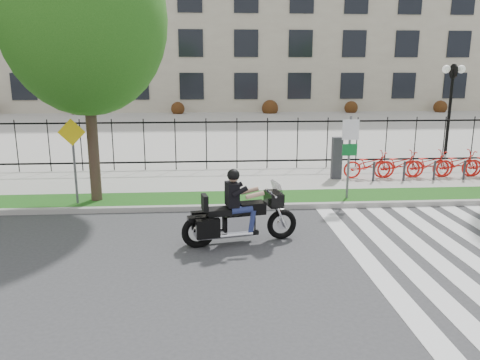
{
  "coord_description": "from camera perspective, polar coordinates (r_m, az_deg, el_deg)",
  "views": [
    {
      "loc": [
        -1.16,
        -8.94,
        3.98
      ],
      "look_at": [
        -0.32,
        3.0,
        1.15
      ],
      "focal_mm": 35.0,
      "sensor_mm": 36.0,
      "label": 1
    }
  ],
  "objects": [
    {
      "name": "ground",
      "position": [
        9.85,
        3.14,
        -10.53
      ],
      "size": [
        120.0,
        120.0,
        0.0
      ],
      "primitive_type": "plane",
      "color": "#363639",
      "rests_on": "ground"
    },
    {
      "name": "curb",
      "position": [
        13.66,
        1.01,
        -3.3
      ],
      "size": [
        60.0,
        0.2,
        0.15
      ],
      "primitive_type": "cube",
      "color": "#9A9791",
      "rests_on": "ground"
    },
    {
      "name": "grass_verge",
      "position": [
        14.47,
        0.72,
        -2.34
      ],
      "size": [
        60.0,
        1.5,
        0.15
      ],
      "primitive_type": "cube",
      "color": "#174A12",
      "rests_on": "ground"
    },
    {
      "name": "sidewalk",
      "position": [
        16.88,
        0.01,
        -0.06
      ],
      "size": [
        60.0,
        3.5,
        0.15
      ],
      "primitive_type": "cube",
      "color": "#A8A79D",
      "rests_on": "ground"
    },
    {
      "name": "plaza",
      "position": [
        34.18,
        -2.09,
        6.7
      ],
      "size": [
        80.0,
        34.0,
        0.1
      ],
      "primitive_type": "cube",
      "color": "#A8A79D",
      "rests_on": "ground"
    },
    {
      "name": "iron_fence",
      "position": [
        18.39,
        -0.37,
        4.46
      ],
      "size": [
        30.0,
        0.06,
        2.0
      ],
      "primitive_type": null,
      "color": "black",
      "rests_on": "sidewalk"
    },
    {
      "name": "office_building",
      "position": [
        54.2,
        -2.97,
        19.63
      ],
      "size": [
        60.0,
        21.9,
        20.15
      ],
      "color": "#A69A85",
      "rests_on": "ground"
    },
    {
      "name": "lamp_post_right",
      "position": [
        23.74,
        24.42,
        10.28
      ],
      "size": [
        1.06,
        0.7,
        4.25
      ],
      "color": "black",
      "rests_on": "ground"
    },
    {
      "name": "street_tree_1",
      "position": [
        14.35,
        -18.5,
        18.03
      ],
      "size": [
        4.62,
        4.62,
        7.84
      ],
      "color": "#392A1F",
      "rests_on": "grass_verge"
    },
    {
      "name": "sign_pole_regulatory",
      "position": [
        14.34,
        13.22,
        3.97
      ],
      "size": [
        0.5,
        0.09,
        2.5
      ],
      "color": "#59595B",
      "rests_on": "grass_verge"
    },
    {
      "name": "sign_pole_warning",
      "position": [
        14.23,
        -19.67,
        3.49
      ],
      "size": [
        0.78,
        0.09,
        2.49
      ],
      "color": "#59595B",
      "rests_on": "grass_verge"
    },
    {
      "name": "motorcycle_rider",
      "position": [
        10.89,
        0.0,
        -4.13
      ],
      "size": [
        2.76,
        1.1,
        2.15
      ],
      "color": "black",
      "rests_on": "ground"
    }
  ]
}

